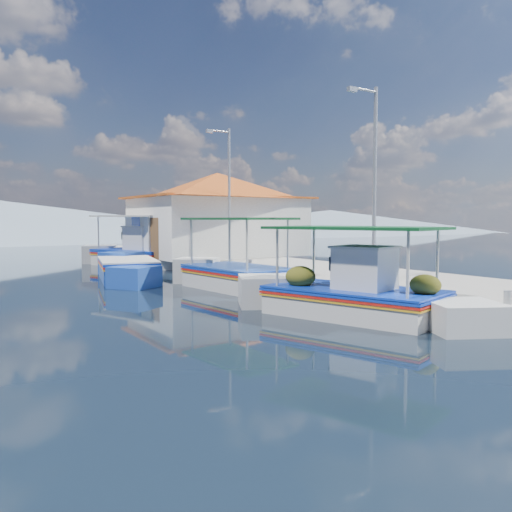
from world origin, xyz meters
TOP-DOWN VIEW (x-y plane):
  - ground at (0.00, 0.00)m, footprint 160.00×160.00m
  - quay at (5.90, 6.00)m, footprint 5.00×44.00m
  - bollards at (3.80, 5.25)m, footprint 0.20×17.20m
  - main_caique at (1.61, -0.23)m, footprint 3.65×7.24m
  - caique_green_canopy at (1.89, 5.87)m, footprint 2.59×7.34m
  - caique_blue_hull at (-0.39, 10.67)m, footprint 3.20×6.88m
  - caique_far at (2.32, 16.71)m, footprint 4.43×7.73m
  - harbor_building at (6.20, 15.00)m, footprint 10.49×10.49m
  - lamp_post_near at (4.51, 2.00)m, footprint 1.21×0.14m
  - lamp_post_far at (4.51, 11.00)m, footprint 1.21×0.14m
  - mountain_ridge at (6.54, 56.00)m, footprint 171.40×96.00m

SIDE VIEW (x-z plane):
  - ground at x=0.00m, z-range 0.00..0.00m
  - quay at x=5.90m, z-range 0.00..0.50m
  - caique_blue_hull at x=-0.39m, z-range -0.29..0.97m
  - caique_green_canopy at x=1.89m, z-range -0.97..1.79m
  - main_caique at x=1.61m, z-range -0.77..1.73m
  - caique_far at x=2.32m, z-range -0.92..2.00m
  - bollards at x=3.80m, z-range 0.50..0.80m
  - mountain_ridge at x=6.54m, z-range -0.71..4.79m
  - harbor_building at x=6.20m, z-range 0.58..4.98m
  - lamp_post_near at x=4.51m, z-range 0.85..6.85m
  - lamp_post_far at x=4.51m, z-range 0.85..6.85m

